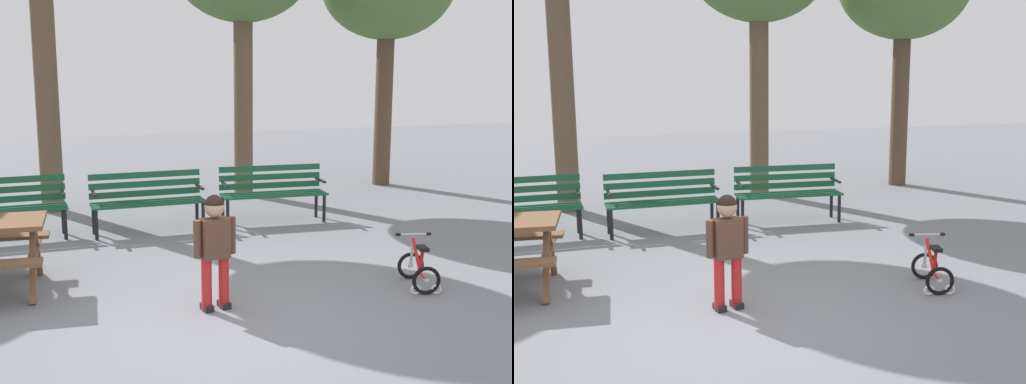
% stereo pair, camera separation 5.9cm
% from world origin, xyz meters
% --- Properties ---
extents(ground, '(36.00, 36.00, 0.00)m').
position_xyz_m(ground, '(0.00, 0.00, 0.00)').
color(ground, slate).
extents(park_bench_far_left, '(1.61, 0.51, 0.85)m').
position_xyz_m(park_bench_far_left, '(-2.04, 3.84, 0.51)').
color(park_bench_far_left, '#195133').
rests_on(park_bench_far_left, ground).
extents(park_bench_left, '(1.61, 0.48, 0.85)m').
position_xyz_m(park_bench_left, '(-0.14, 3.69, 0.51)').
color(park_bench_left, '#195133').
rests_on(park_bench_left, ground).
extents(park_bench_right, '(1.63, 0.58, 0.85)m').
position_xyz_m(park_bench_right, '(1.77, 3.71, 0.51)').
color(park_bench_right, '#195133').
rests_on(park_bench_right, ground).
extents(child_standing, '(0.43, 0.19, 1.13)m').
position_xyz_m(child_standing, '(-0.05, 0.41, 0.67)').
color(child_standing, red).
rests_on(child_standing, ground).
extents(kids_bicycle, '(0.48, 0.62, 0.54)m').
position_xyz_m(kids_bicycle, '(2.19, 0.34, 0.20)').
color(kids_bicycle, black).
rests_on(kids_bicycle, ground).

